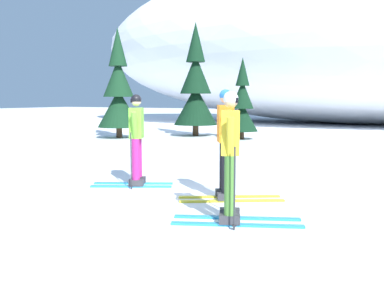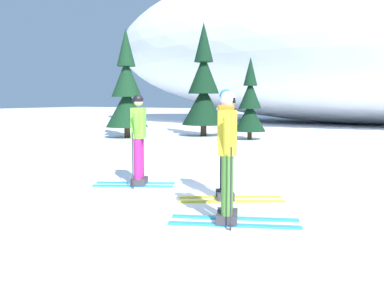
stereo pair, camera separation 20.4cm
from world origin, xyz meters
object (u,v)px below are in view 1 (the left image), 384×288
Objects in this scene: skier_lime_jacket at (136,138)px; pine_tree_center_left at (196,89)px; pine_tree_far_left at (118,92)px; skier_orange_jacket at (226,143)px; pine_tree_center_right at (242,105)px; skier_yellow_jacket at (231,154)px.

skier_lime_jacket is 11.31m from pine_tree_center_left.
skier_lime_jacket is at bearing -50.98° from pine_tree_far_left.
pine_tree_center_right reaches higher than skier_orange_jacket.
skier_orange_jacket reaches higher than skier_lime_jacket.
pine_tree_center_right is (-1.59, 9.93, 0.49)m from skier_lime_jacket.
pine_tree_center_left reaches higher than pine_tree_far_left.
pine_tree_far_left is 3.47m from pine_tree_center_left.
skier_orange_jacket is 0.36× the size of pine_tree_center_left.
skier_orange_jacket is at bearing -70.69° from pine_tree_center_right.
skier_lime_jacket is 2.94m from skier_yellow_jacket.
skier_orange_jacket is at bearing 116.01° from skier_yellow_jacket.
pine_tree_far_left is 5.32m from pine_tree_center_right.
pine_tree_center_left reaches higher than pine_tree_center_right.
skier_lime_jacket is 10.06m from pine_tree_center_right.
pine_tree_far_left is at bearing -159.64° from pine_tree_center_right.
skier_lime_jacket is 10.46m from pine_tree_far_left.
skier_yellow_jacket is 13.23m from pine_tree_far_left.
pine_tree_far_left reaches higher than skier_lime_jacket.
skier_orange_jacket is at bearing -7.76° from skier_lime_jacket.
pine_tree_center_right is at bearing -12.89° from pine_tree_center_left.
skier_orange_jacket is at bearing -60.70° from pine_tree_center_left.
pine_tree_center_left reaches higher than skier_yellow_jacket.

